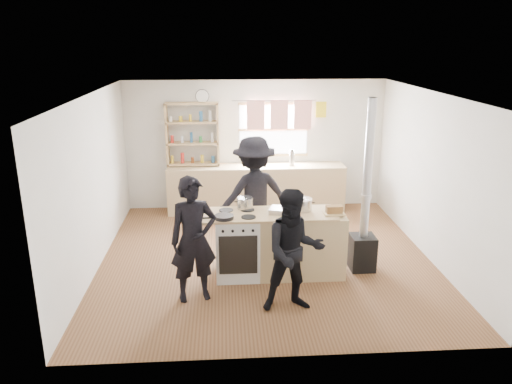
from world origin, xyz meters
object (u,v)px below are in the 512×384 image
at_px(skillet_greens, 224,217).
at_px(cooking_island, 279,244).
at_px(stockpot_counter, 303,205).
at_px(person_near_left, 193,240).
at_px(roast_tray, 284,210).
at_px(flue_heater, 364,228).
at_px(person_near_right, 294,251).
at_px(thermos, 292,158).
at_px(stockpot_stove, 245,203).
at_px(person_far, 254,195).
at_px(bread_board, 334,211).

bearing_deg(skillet_greens, cooking_island, 13.27).
xyz_separation_m(stockpot_counter, person_near_left, (-1.50, -0.70, -0.20)).
height_order(skillet_greens, roast_tray, roast_tray).
relative_size(cooking_island, flue_heater, 0.79).
distance_m(skillet_greens, stockpot_counter, 1.14).
relative_size(person_near_left, person_near_right, 1.05).
relative_size(thermos, stockpot_counter, 1.13).
height_order(stockpot_stove, person_near_left, person_near_left).
distance_m(stockpot_counter, person_near_left, 1.66).
distance_m(skillet_greens, roast_tray, 0.84).
height_order(flue_heater, person_far, flue_heater).
relative_size(cooking_island, stockpot_counter, 7.58).
xyz_separation_m(skillet_greens, person_near_right, (0.84, -0.78, -0.18)).
relative_size(skillet_greens, stockpot_counter, 1.07).
relative_size(stockpot_stove, person_near_right, 0.15).
height_order(thermos, stockpot_stove, thermos).
distance_m(roast_tray, stockpot_stove, 0.57).
relative_size(stockpot_stove, stockpot_counter, 0.89).
bearing_deg(stockpot_stove, cooking_island, -23.77).
height_order(cooking_island, skillet_greens, skillet_greens).
bearing_deg(bread_board, skillet_greens, -176.73).
xyz_separation_m(thermos, stockpot_stove, (-1.01, -2.56, -0.03)).
bearing_deg(thermos, person_far, -114.36).
bearing_deg(skillet_greens, person_near_right, -42.89).
bearing_deg(stockpot_counter, person_near_left, -155.02).
bearing_deg(flue_heater, stockpot_stove, 175.69).
xyz_separation_m(bread_board, flue_heater, (0.49, 0.18, -0.33)).
height_order(bread_board, flue_heater, flue_heater).
distance_m(stockpot_stove, bread_board, 1.25).
relative_size(skillet_greens, person_far, 0.15).
bearing_deg(flue_heater, roast_tray, -175.56).
xyz_separation_m(cooking_island, person_near_left, (-1.17, -0.62, 0.35)).
xyz_separation_m(stockpot_counter, person_far, (-0.64, 0.83, -0.10)).
xyz_separation_m(thermos, person_near_left, (-1.70, -3.39, -0.23)).
bearing_deg(person_near_right, person_near_left, 160.35).
relative_size(bread_board, person_far, 0.16).
height_order(stockpot_counter, bread_board, stockpot_counter).
relative_size(skillet_greens, flue_heater, 0.11).
relative_size(cooking_island, person_far, 1.08).
xyz_separation_m(bread_board, person_near_left, (-1.90, -0.52, -0.16)).
height_order(skillet_greens, stockpot_stove, stockpot_stove).
distance_m(cooking_island, person_near_right, 1.01).
distance_m(bread_board, person_near_left, 1.98).
distance_m(flue_heater, person_near_left, 2.50).
bearing_deg(roast_tray, bread_board, -7.18).
bearing_deg(person_near_right, person_far, 97.13).
bearing_deg(stockpot_counter, person_far, 127.38).
relative_size(cooking_island, stockpot_stove, 8.49).
height_order(flue_heater, person_near_right, flue_heater).
bearing_deg(flue_heater, skillet_greens, -172.49).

